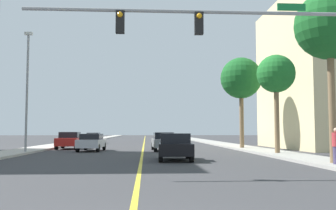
{
  "coord_description": "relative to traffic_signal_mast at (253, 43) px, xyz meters",
  "views": [
    {
      "loc": [
        0.25,
        -5.05,
        1.62
      ],
      "look_at": [
        1.45,
        15.03,
        3.03
      ],
      "focal_mm": 39.63,
      "sensor_mm": 36.0,
      "label": 1
    }
  ],
  "objects": [
    {
      "name": "ground",
      "position": [
        -4.26,
        33.5,
        -4.95
      ],
      "size": [
        192.0,
        192.0,
        0.0
      ],
      "primitive_type": "plane",
      "color": "#38383A"
    },
    {
      "name": "sidewalk_left",
      "position": [
        -13.55,
        33.5,
        -4.88
      ],
      "size": [
        2.77,
        168.0,
        0.15
      ],
      "primitive_type": "cube",
      "color": "#B2ADA3",
      "rests_on": "ground"
    },
    {
      "name": "sidewalk_right",
      "position": [
        5.02,
        33.5,
        -4.88
      ],
      "size": [
        2.77,
        168.0,
        0.15
      ],
      "primitive_type": "cube",
      "color": "#9E9B93",
      "rests_on": "ground"
    },
    {
      "name": "lane_marking_center",
      "position": [
        -4.26,
        33.5,
        -4.95
      ],
      "size": [
        0.16,
        144.0,
        0.01
      ],
      "primitive_type": "cube",
      "color": "yellow",
      "rests_on": "ground"
    },
    {
      "name": "traffic_signal_mast",
      "position": [
        0.0,
        0.0,
        0.0
      ],
      "size": [
        12.69,
        0.36,
        6.48
      ],
      "color": "gray",
      "rests_on": "sidewalk_right"
    },
    {
      "name": "street_lamp",
      "position": [
        -12.66,
        13.8,
        -0.01
      ],
      "size": [
        0.56,
        0.28,
        8.72
      ],
      "color": "gray",
      "rests_on": "sidewalk_left"
    },
    {
      "name": "palm_near",
      "position": [
        4.67,
        3.22,
        1.62
      ],
      "size": [
        3.26,
        3.26,
        8.12
      ],
      "color": "brown",
      "rests_on": "sidewalk_right"
    },
    {
      "name": "palm_mid",
      "position": [
        4.86,
        11.09,
        0.49
      ],
      "size": [
        2.6,
        2.6,
        6.68
      ],
      "color": "brown",
      "rests_on": "sidewalk_right"
    },
    {
      "name": "palm_far",
      "position": [
        4.5,
        18.95,
        1.35
      ],
      "size": [
        3.68,
        3.68,
        8.05
      ],
      "color": "brown",
      "rests_on": "sidewalk_right"
    },
    {
      "name": "car_gray",
      "position": [
        -2.58,
        16.97,
        -4.19
      ],
      "size": [
        1.93,
        4.3,
        1.5
      ],
      "rotation": [
        0.0,
        0.0,
        0.05
      ],
      "color": "slate",
      "rests_on": "ground"
    },
    {
      "name": "car_white",
      "position": [
        -10.91,
        35.82,
        -4.23
      ],
      "size": [
        1.76,
        4.22,
        1.39
      ],
      "rotation": [
        0.0,
        0.0,
        3.13
      ],
      "color": "white",
      "rests_on": "ground"
    },
    {
      "name": "car_black",
      "position": [
        -2.4,
        6.98,
        -4.2
      ],
      "size": [
        1.93,
        3.86,
        1.49
      ],
      "rotation": [
        0.0,
        0.0,
        -0.03
      ],
      "color": "black",
      "rests_on": "ground"
    },
    {
      "name": "car_red",
      "position": [
        -10.88,
        20.33,
        -4.16
      ],
      "size": [
        1.96,
        4.06,
        1.53
      ],
      "rotation": [
        0.0,
        0.0,
        3.17
      ],
      "color": "red",
      "rests_on": "ground"
    },
    {
      "name": "car_silver",
      "position": [
        -8.39,
        16.83,
        -4.21
      ],
      "size": [
        1.9,
        4.36,
        1.39
      ],
      "rotation": [
        0.0,
        0.0,
        -0.03
      ],
      "color": "#BCBCC1",
      "rests_on": "ground"
    }
  ]
}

